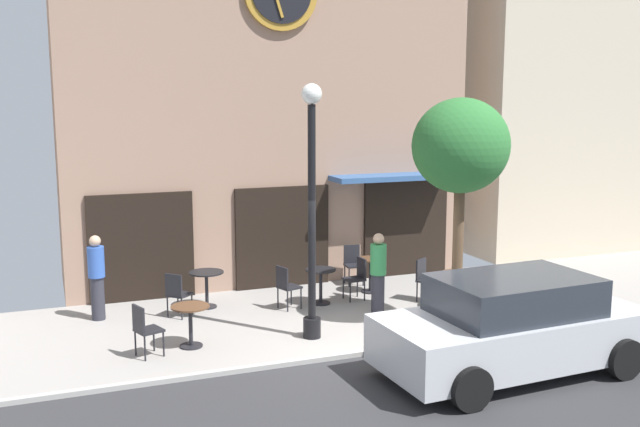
{
  "coord_description": "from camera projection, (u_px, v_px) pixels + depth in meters",
  "views": [
    {
      "loc": [
        -5.16,
        -10.52,
        4.29
      ],
      "look_at": [
        -0.18,
        2.41,
        2.05
      ],
      "focal_mm": 40.42,
      "sensor_mm": 36.0,
      "label": 1
    }
  ],
  "objects": [
    {
      "name": "ground_plane",
      "position": [
        387.0,
        359.0,
        11.99
      ],
      "size": [
        26.63,
        10.11,
        0.13
      ],
      "color": "gray"
    },
    {
      "name": "clock_building",
      "position": [
        264.0,
        19.0,
        16.77
      ],
      "size": [
        9.43,
        3.86,
        11.76
      ],
      "color": "#9E7A66",
      "rests_on": "ground_plane"
    },
    {
      "name": "neighbor_building_right",
      "position": [
        552.0,
        10.0,
        20.21
      ],
      "size": [
        5.59,
        3.59,
        13.43
      ],
      "color": "beige",
      "rests_on": "ground_plane"
    },
    {
      "name": "street_lamp",
      "position": [
        312.0,
        212.0,
        12.64
      ],
      "size": [
        0.36,
        0.36,
        4.53
      ],
      "color": "black",
      "rests_on": "ground_plane"
    },
    {
      "name": "street_tree",
      "position": [
        461.0,
        148.0,
        13.08
      ],
      "size": [
        1.83,
        1.65,
        4.29
      ],
      "color": "brown",
      "rests_on": "ground_plane"
    },
    {
      "name": "cafe_table_near_curb",
      "position": [
        190.0,
        319.0,
        12.44
      ],
      "size": [
        0.67,
        0.67,
        0.74
      ],
      "color": "black",
      "rests_on": "ground_plane"
    },
    {
      "name": "cafe_table_center_left",
      "position": [
        207.0,
        282.0,
        14.78
      ],
      "size": [
        0.71,
        0.71,
        0.76
      ],
      "color": "black",
      "rests_on": "ground_plane"
    },
    {
      "name": "cafe_table_center",
      "position": [
        321.0,
        280.0,
        15.04
      ],
      "size": [
        0.64,
        0.64,
        0.75
      ],
      "color": "black",
      "rests_on": "ground_plane"
    },
    {
      "name": "cafe_table_leftmost",
      "position": [
        370.0,
        270.0,
        15.95
      ],
      "size": [
        0.62,
        0.62,
        0.77
      ],
      "color": "black",
      "rests_on": "ground_plane"
    },
    {
      "name": "cafe_table_near_door",
      "position": [
        458.0,
        284.0,
        14.66
      ],
      "size": [
        0.67,
        0.67,
        0.77
      ],
      "color": "black",
      "rests_on": "ground_plane"
    },
    {
      "name": "cafe_chair_facing_street",
      "position": [
        286.0,
        284.0,
        14.66
      ],
      "size": [
        0.5,
        0.5,
        0.9
      ],
      "color": "black",
      "rests_on": "ground_plane"
    },
    {
      "name": "cafe_chair_corner",
      "position": [
        144.0,
        327.0,
        11.93
      ],
      "size": [
        0.51,
        0.51,
        0.9
      ],
      "color": "black",
      "rests_on": "ground_plane"
    },
    {
      "name": "cafe_chair_curbside",
      "position": [
        177.0,
        292.0,
        14.09
      ],
      "size": [
        0.57,
        0.57,
        0.9
      ],
      "color": "black",
      "rests_on": "ground_plane"
    },
    {
      "name": "cafe_chair_right_end",
      "position": [
        477.0,
        294.0,
        13.89
      ],
      "size": [
        0.4,
        0.4,
        0.9
      ],
      "color": "black",
      "rests_on": "ground_plane"
    },
    {
      "name": "cafe_chair_outer",
      "position": [
        425.0,
        277.0,
        15.26
      ],
      "size": [
        0.55,
        0.55,
        0.9
      ],
      "color": "black",
      "rests_on": "ground_plane"
    },
    {
      "name": "cafe_chair_near_tree",
      "position": [
        357.0,
        275.0,
        15.38
      ],
      "size": [
        0.42,
        0.42,
        0.9
      ],
      "color": "black",
      "rests_on": "ground_plane"
    },
    {
      "name": "cafe_chair_under_awning",
      "position": [
        353.0,
        261.0,
        16.67
      ],
      "size": [
        0.44,
        0.44,
        0.9
      ],
      "color": "black",
      "rests_on": "ground_plane"
    },
    {
      "name": "pedestrian_green",
      "position": [
        378.0,
        274.0,
        14.14
      ],
      "size": [
        0.42,
        0.42,
        1.67
      ],
      "color": "#2D2D38",
      "rests_on": "ground_plane"
    },
    {
      "name": "pedestrian_blue",
      "position": [
        97.0,
        276.0,
        13.92
      ],
      "size": [
        0.45,
        0.45,
        1.67
      ],
      "color": "#2D2D38",
      "rests_on": "ground_plane"
    },
    {
      "name": "parked_car_silver",
      "position": [
        513.0,
        326.0,
        11.23
      ],
      "size": [
        4.38,
        2.18,
        1.55
      ],
      "color": "#B7BABF",
      "rests_on": "ground_plane"
    }
  ]
}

